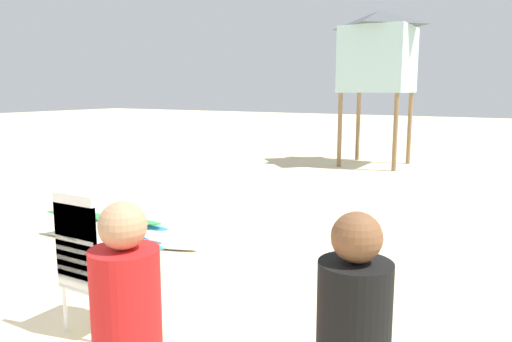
% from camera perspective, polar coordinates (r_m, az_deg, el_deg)
% --- Properties ---
extents(stacked_plastic_chairs, '(0.48, 0.48, 1.29)m').
position_cam_1_polar(stacked_plastic_chairs, '(4.63, -18.90, -8.90)').
color(stacked_plastic_chairs, silver).
rests_on(stacked_plastic_chairs, ground).
extents(surfboard_pile, '(2.64, 0.97, 0.40)m').
position_cam_1_polar(surfboard_pile, '(7.40, -16.54, -6.45)').
color(surfboard_pile, white).
rests_on(surfboard_pile, ground).
extents(lifeguard_tower, '(1.98, 1.98, 4.33)m').
position_cam_1_polar(lifeguard_tower, '(14.58, 13.99, 13.25)').
color(lifeguard_tower, olive).
rests_on(lifeguard_tower, ground).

